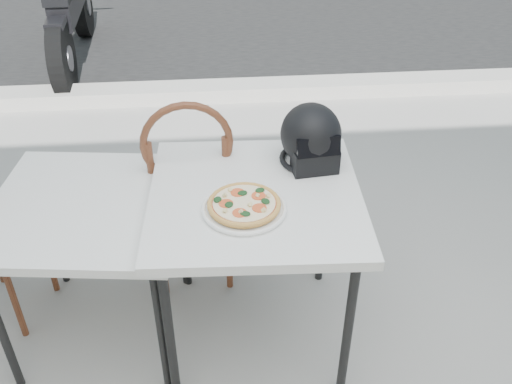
{
  "coord_description": "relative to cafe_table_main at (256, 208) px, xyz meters",
  "views": [
    {
      "loc": [
        -0.41,
        -1.44,
        2.13
      ],
      "look_at": [
        -0.25,
        0.36,
        0.86
      ],
      "focal_mm": 40.0,
      "sensor_mm": 36.0,
      "label": 1
    }
  ],
  "objects": [
    {
      "name": "cafe_table_side",
      "position": [
        -0.69,
        0.07,
        -0.05
      ],
      "size": [
        0.88,
        0.88,
        0.75
      ],
      "rotation": [
        0.0,
        0.0,
        -0.12
      ],
      "color": "white",
      "rests_on": "ground"
    },
    {
      "name": "motorcycle",
      "position": [
        -1.41,
        3.51,
        -0.28
      ],
      "size": [
        0.55,
        2.1,
        1.04
      ],
      "rotation": [
        0.0,
        0.0,
        0.05
      ],
      "color": "black",
      "rests_on": "street_asphalt"
    },
    {
      "name": "curb",
      "position": [
        0.25,
        2.58,
        -0.68
      ],
      "size": [
        30.0,
        0.25,
        0.12
      ],
      "primitive_type": "cube",
      "color": "#ACA9A1",
      "rests_on": "ground"
    },
    {
      "name": "plate",
      "position": [
        -0.05,
        -0.11,
        0.08
      ],
      "size": [
        0.39,
        0.39,
        0.02
      ],
      "rotation": [
        0.0,
        0.0,
        -0.2
      ],
      "color": "white",
      "rests_on": "cafe_table_main"
    },
    {
      "name": "cafe_table_main",
      "position": [
        0.0,
        0.0,
        0.0
      ],
      "size": [
        0.89,
        0.89,
        0.81
      ],
      "rotation": [
        0.0,
        0.0,
        -0.04
      ],
      "color": "white",
      "rests_on": "ground"
    },
    {
      "name": "pizza",
      "position": [
        -0.05,
        -0.11,
        0.11
      ],
      "size": [
        0.37,
        0.37,
        0.04
      ],
      "rotation": [
        0.0,
        0.0,
        0.39
      ],
      "color": "#D7A04E",
      "rests_on": "plate"
    },
    {
      "name": "helmet",
      "position": [
        0.26,
        0.22,
        0.19
      ],
      "size": [
        0.29,
        0.3,
        0.27
      ],
      "rotation": [
        0.0,
        0.0,
        0.11
      ],
      "color": "black",
      "rests_on": "cafe_table_main"
    },
    {
      "name": "cafe_chair_main",
      "position": [
        -0.28,
        0.39,
        -0.13
      ],
      "size": [
        0.44,
        0.44,
        1.08
      ],
      "rotation": [
        0.0,
        0.0,
        3.21
      ],
      "color": "brown",
      "rests_on": "ground"
    }
  ]
}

